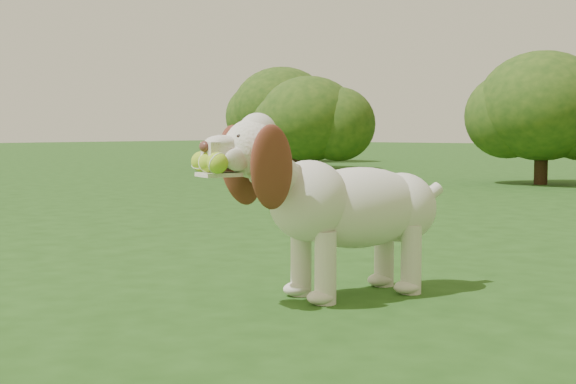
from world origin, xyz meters
The scene contains 6 objects.
ground centered at (0.00, 0.00, 0.00)m, with size 80.00×80.00×0.00m, color #1E4413.
dog centered at (0.39, 0.51, 0.41)m, with size 0.70×1.15×0.78m.
shrub_a centered at (-4.65, 6.93, 0.88)m, with size 1.44×1.44×1.49m.
shrub_b centered at (-1.65, 8.02, 1.03)m, with size 1.69×1.69×1.75m.
shrub_g centered at (-9.09, 12.26, 1.15)m, with size 1.89×1.89×1.96m.
shrub_e centered at (-7.18, 9.40, 1.11)m, with size 1.83×1.83×1.90m.
Camera 1 is at (2.34, -2.25, 0.70)m, focal length 50.00 mm.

